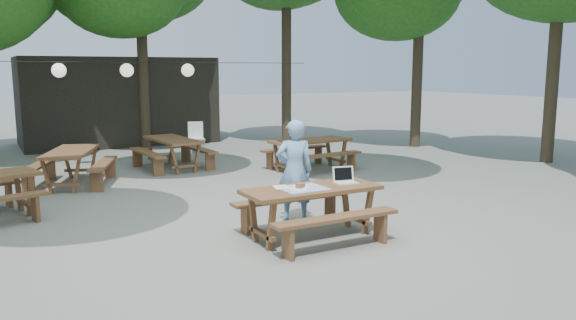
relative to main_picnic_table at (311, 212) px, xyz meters
The scene contains 11 objects.
ground 1.87m from the main_picnic_table, 107.25° to the left, with size 80.00×80.00×0.00m, color slate.
pavilion 12.29m from the main_picnic_table, 90.19° to the left, with size 6.00×3.00×2.80m, color black.
main_picnic_table is the anchor object (origin of this frame).
picnic_table_ne 5.55m from the main_picnic_table, 58.89° to the left, with size 2.07×1.76×0.75m.
picnic_table_far_w 6.16m from the main_picnic_table, 113.73° to the left, with size 2.16×2.35×0.75m.
picnic_table_far_e 6.55m from the main_picnic_table, 89.93° to the left, with size 1.71×2.05×0.75m.
woman 1.07m from the main_picnic_table, 74.95° to the left, with size 0.60×0.39×1.64m, color #7CACE3.
plastic_chair 8.92m from the main_picnic_table, 80.74° to the left, with size 0.52×0.52×0.90m.
laptop 0.74m from the main_picnic_table, ahead, with size 0.38×0.32×0.24m.
tabletop_clutter 0.41m from the main_picnic_table, behind, with size 0.71×0.62×0.08m.
paper_lanterns 8.03m from the main_picnic_table, 95.37° to the left, with size 9.00×0.34×0.38m.
Camera 1 is at (-3.59, -8.48, 2.44)m, focal length 35.00 mm.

